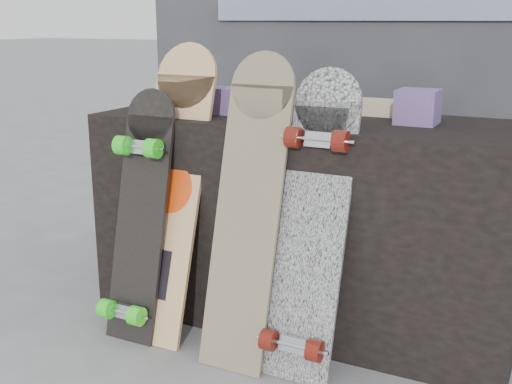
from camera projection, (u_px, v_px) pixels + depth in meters
The scene contains 10 objects.
ground at pixel (248, 372), 2.17m from camera, with size 60.00×60.00×0.00m, color slate.
vendor_table at pixel (306, 220), 2.50m from camera, with size 1.60×0.60×0.80m, color black.
booth at pixel (377, 31), 3.05m from camera, with size 2.40×0.22×2.20m.
merch_box_purple at pixel (219, 100), 2.51m from camera, with size 0.18×0.12×0.10m, color #623F82.
merch_box_small at pixel (418, 107), 2.24m from camera, with size 0.14×0.14×0.12m, color #623F82.
merch_box_flat at pixel (375, 107), 2.46m from camera, with size 0.22×0.10×0.06m, color #D1B78C.
longboard_geisha at pixel (171, 183), 2.37m from camera, with size 0.25×0.36×1.08m.
longboard_celtic at pixel (249, 201), 2.17m from camera, with size 0.23×0.31×1.06m.
longboard_cascadia at pixel (312, 220), 2.10m from camera, with size 0.23×0.35×1.01m.
skateboard_dark at pixel (139, 213), 2.35m from camera, with size 0.20×0.30×0.92m.
Camera 1 is at (0.89, -1.72, 1.16)m, focal length 45.00 mm.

